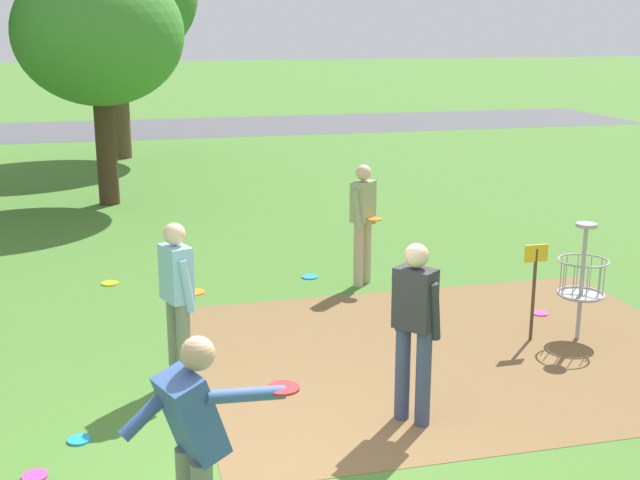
{
  "coord_description": "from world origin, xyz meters",
  "views": [
    {
      "loc": [
        -1.18,
        -5.82,
        3.57
      ],
      "look_at": [
        1.17,
        3.69,
        1.0
      ],
      "focal_mm": 46.27,
      "sensor_mm": 36.0,
      "label": 1
    }
  ],
  "objects_px": {
    "frisbee_mid_grass": "(79,440)",
    "frisbee_far_right": "(110,283)",
    "player_foreground_watching": "(177,296)",
    "tree_near_left": "(99,35)",
    "frisbee_by_tee": "(35,476)",
    "frisbee_scattered_b": "(540,313)",
    "frisbee_scattered_a": "(310,277)",
    "player_waiting_left": "(363,218)",
    "player_throwing": "(195,445)",
    "disc_golf_basket": "(577,277)",
    "player_waiting_right": "(415,323)"
  },
  "relations": [
    {
      "from": "frisbee_by_tee",
      "to": "player_waiting_left",
      "type": "bearing_deg",
      "value": 46.54
    },
    {
      "from": "frisbee_mid_grass",
      "to": "frisbee_scattered_a",
      "type": "height_order",
      "value": "same"
    },
    {
      "from": "player_throwing",
      "to": "player_waiting_right",
      "type": "distance_m",
      "value": 2.79
    },
    {
      "from": "player_foreground_watching",
      "to": "player_waiting_left",
      "type": "xyz_separation_m",
      "value": [
        2.77,
        2.82,
        0.0
      ]
    },
    {
      "from": "frisbee_by_tee",
      "to": "player_waiting_right",
      "type": "bearing_deg",
      "value": 3.2
    },
    {
      "from": "player_waiting_right",
      "to": "frisbee_by_tee",
      "type": "relative_size",
      "value": 8.23
    },
    {
      "from": "player_throwing",
      "to": "frisbee_far_right",
      "type": "bearing_deg",
      "value": 94.92
    },
    {
      "from": "frisbee_scattered_a",
      "to": "tree_near_left",
      "type": "bearing_deg",
      "value": 115.37
    },
    {
      "from": "player_waiting_left",
      "to": "frisbee_mid_grass",
      "type": "distance_m",
      "value": 5.4
    },
    {
      "from": "player_throwing",
      "to": "frisbee_mid_grass",
      "type": "bearing_deg",
      "value": 111.62
    },
    {
      "from": "player_foreground_watching",
      "to": "frisbee_scattered_a",
      "type": "bearing_deg",
      "value": 57.26
    },
    {
      "from": "player_throwing",
      "to": "tree_near_left",
      "type": "distance_m",
      "value": 12.59
    },
    {
      "from": "player_foreground_watching",
      "to": "frisbee_scattered_b",
      "type": "height_order",
      "value": "player_foreground_watching"
    },
    {
      "from": "disc_golf_basket",
      "to": "player_foreground_watching",
      "type": "distance_m",
      "value": 4.57
    },
    {
      "from": "frisbee_scattered_b",
      "to": "frisbee_far_right",
      "type": "bearing_deg",
      "value": 153.77
    },
    {
      "from": "frisbee_mid_grass",
      "to": "frisbee_scattered_a",
      "type": "bearing_deg",
      "value": 53.85
    },
    {
      "from": "frisbee_scattered_a",
      "to": "tree_near_left",
      "type": "height_order",
      "value": "tree_near_left"
    },
    {
      "from": "frisbee_scattered_a",
      "to": "player_waiting_left",
      "type": "bearing_deg",
      "value": -36.44
    },
    {
      "from": "player_foreground_watching",
      "to": "player_throwing",
      "type": "bearing_deg",
      "value": -92.29
    },
    {
      "from": "player_waiting_right",
      "to": "frisbee_scattered_a",
      "type": "bearing_deg",
      "value": 88.62
    },
    {
      "from": "tree_near_left",
      "to": "player_throwing",
      "type": "bearing_deg",
      "value": -87.32
    },
    {
      "from": "frisbee_scattered_b",
      "to": "tree_near_left",
      "type": "distance_m",
      "value": 10.32
    },
    {
      "from": "frisbee_mid_grass",
      "to": "frisbee_far_right",
      "type": "relative_size",
      "value": 0.85
    },
    {
      "from": "frisbee_far_right",
      "to": "disc_golf_basket",
      "type": "bearing_deg",
      "value": -33.39
    },
    {
      "from": "player_waiting_right",
      "to": "frisbee_scattered_b",
      "type": "bearing_deg",
      "value": 42.34
    },
    {
      "from": "frisbee_far_right",
      "to": "tree_near_left",
      "type": "height_order",
      "value": "tree_near_left"
    },
    {
      "from": "frisbee_by_tee",
      "to": "frisbee_scattered_b",
      "type": "distance_m",
      "value": 6.44
    },
    {
      "from": "player_waiting_left",
      "to": "frisbee_scattered_a",
      "type": "height_order",
      "value": "player_waiting_left"
    },
    {
      "from": "frisbee_scattered_a",
      "to": "frisbee_scattered_b",
      "type": "relative_size",
      "value": 1.19
    },
    {
      "from": "frisbee_mid_grass",
      "to": "player_waiting_right",
      "type": "bearing_deg",
      "value": -6.79
    },
    {
      "from": "player_waiting_left",
      "to": "frisbee_scattered_b",
      "type": "xyz_separation_m",
      "value": [
        1.83,
        -1.75,
        -0.96
      ]
    },
    {
      "from": "frisbee_far_right",
      "to": "player_throwing",
      "type": "bearing_deg",
      "value": -85.08
    },
    {
      "from": "player_foreground_watching",
      "to": "disc_golf_basket",
      "type": "bearing_deg",
      "value": 2.71
    },
    {
      "from": "frisbee_by_tee",
      "to": "frisbee_scattered_b",
      "type": "bearing_deg",
      "value": 23.33
    },
    {
      "from": "player_waiting_right",
      "to": "frisbee_scattered_b",
      "type": "relative_size",
      "value": 8.46
    },
    {
      "from": "player_throwing",
      "to": "disc_golf_basket",
      "type": "bearing_deg",
      "value": 35.23
    },
    {
      "from": "player_foreground_watching",
      "to": "tree_near_left",
      "type": "bearing_deg",
      "value": 94.34
    },
    {
      "from": "frisbee_far_right",
      "to": "tree_near_left",
      "type": "bearing_deg",
      "value": 89.96
    },
    {
      "from": "frisbee_mid_grass",
      "to": "frisbee_scattered_b",
      "type": "relative_size",
      "value": 1.01
    },
    {
      "from": "frisbee_mid_grass",
      "to": "frisbee_far_right",
      "type": "bearing_deg",
      "value": 86.67
    },
    {
      "from": "player_waiting_left",
      "to": "frisbee_mid_grass",
      "type": "bearing_deg",
      "value": -134.9
    },
    {
      "from": "player_throwing",
      "to": "frisbee_scattered_b",
      "type": "distance_m",
      "value": 6.37
    },
    {
      "from": "player_throwing",
      "to": "frisbee_by_tee",
      "type": "relative_size",
      "value": 8.23
    },
    {
      "from": "player_throwing",
      "to": "player_waiting_left",
      "type": "relative_size",
      "value": 1.0
    },
    {
      "from": "frisbee_by_tee",
      "to": "frisbee_mid_grass",
      "type": "bearing_deg",
      "value": 58.73
    },
    {
      "from": "player_waiting_right",
      "to": "frisbee_scattered_b",
      "type": "distance_m",
      "value": 3.64
    },
    {
      "from": "player_throwing",
      "to": "frisbee_by_tee",
      "type": "height_order",
      "value": "player_throwing"
    },
    {
      "from": "player_foreground_watching",
      "to": "frisbee_mid_grass",
      "type": "distance_m",
      "value": 1.66
    },
    {
      "from": "frisbee_scattered_a",
      "to": "frisbee_by_tee",
      "type": "bearing_deg",
      "value": -125.63
    },
    {
      "from": "frisbee_scattered_b",
      "to": "player_foreground_watching",
      "type": "bearing_deg",
      "value": -166.95
    }
  ]
}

